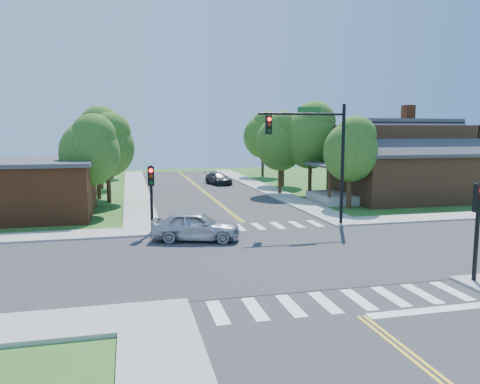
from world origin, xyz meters
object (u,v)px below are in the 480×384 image
object	(u,v)px
signal_mast_ne	(316,145)
signal_pole_nw	(151,186)
car_dgrey	(218,179)
signal_pole_se	(479,213)
house_ne	(402,159)
car_silver	(196,227)

from	to	relation	value
signal_mast_ne	signal_pole_nw	distance (m)	9.76
signal_mast_ne	car_dgrey	world-z (taller)	signal_mast_ne
signal_pole_se	car_dgrey	world-z (taller)	signal_pole_se
house_ne	car_dgrey	distance (m)	19.05
signal_pole_nw	car_dgrey	bearing A→B (deg)	70.48
car_silver	house_ne	bearing A→B (deg)	-44.09
signal_mast_ne	car_silver	distance (m)	8.71
signal_pole_nw	house_ne	bearing A→B (deg)	22.69
signal_pole_nw	car_dgrey	world-z (taller)	signal_pole_nw
signal_pole_se	car_silver	size ratio (longest dim) A/B	0.78
car_dgrey	signal_pole_nw	bearing A→B (deg)	-122.53
signal_pole_se	car_dgrey	distance (m)	34.01
signal_mast_ne	signal_pole_se	size ratio (longest dim) A/B	1.89
car_dgrey	car_silver	bearing A→B (deg)	-116.47
car_silver	signal_pole_se	bearing A→B (deg)	-119.16
signal_pole_se	signal_pole_nw	xyz separation A→B (m)	(-11.20, 11.20, 0.00)
signal_mast_ne	car_silver	size ratio (longest dim) A/B	1.48
signal_pole_se	car_silver	distance (m)	13.02
house_ne	car_silver	distance (m)	21.63
signal_mast_ne	signal_pole_se	xyz separation A→B (m)	(1.69, -11.21, -2.19)
signal_pole_se	house_ne	world-z (taller)	house_ne
signal_pole_nw	car_silver	bearing A→B (deg)	-44.61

